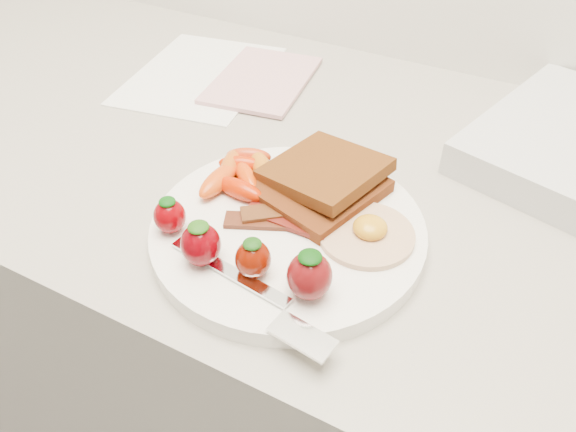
% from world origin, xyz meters
% --- Properties ---
extents(counter, '(2.00, 0.60, 0.90)m').
position_xyz_m(counter, '(0.00, 1.70, 0.45)').
color(counter, gray).
rests_on(counter, ground).
extents(plate, '(0.27, 0.27, 0.02)m').
position_xyz_m(plate, '(0.01, 1.56, 0.91)').
color(plate, white).
rests_on(plate, counter).
extents(toast_lower, '(0.14, 0.14, 0.01)m').
position_xyz_m(toast_lower, '(0.01, 1.62, 0.93)').
color(toast_lower, '#4E250F').
rests_on(toast_lower, plate).
extents(toast_upper, '(0.13, 0.13, 0.02)m').
position_xyz_m(toast_upper, '(0.01, 1.63, 0.94)').
color(toast_upper, '#381A0C').
rests_on(toast_upper, toast_lower).
extents(fried_egg, '(0.10, 0.10, 0.02)m').
position_xyz_m(fried_egg, '(0.08, 1.58, 0.92)').
color(fried_egg, '#F3E3C2').
rests_on(fried_egg, plate).
extents(bacon_strips, '(0.10, 0.08, 0.01)m').
position_xyz_m(bacon_strips, '(0.00, 1.56, 0.92)').
color(bacon_strips, '#381208').
rests_on(bacon_strips, plate).
extents(baby_carrots, '(0.08, 0.10, 0.02)m').
position_xyz_m(baby_carrots, '(-0.07, 1.60, 0.93)').
color(baby_carrots, '#C12400').
rests_on(baby_carrots, plate).
extents(strawberries, '(0.19, 0.05, 0.05)m').
position_xyz_m(strawberries, '(0.00, 1.49, 0.94)').
color(strawberries, '#700005').
rests_on(strawberries, plate).
extents(fork, '(0.18, 0.06, 0.00)m').
position_xyz_m(fork, '(0.03, 1.46, 0.92)').
color(fork, silver).
rests_on(fork, plate).
extents(paper_sheet, '(0.23, 0.28, 0.00)m').
position_xyz_m(paper_sheet, '(-0.27, 1.81, 0.90)').
color(paper_sheet, white).
rests_on(paper_sheet, counter).
extents(notepad, '(0.15, 0.20, 0.01)m').
position_xyz_m(notepad, '(-0.18, 1.83, 0.91)').
color(notepad, '#D49AA1').
rests_on(notepad, paper_sheet).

